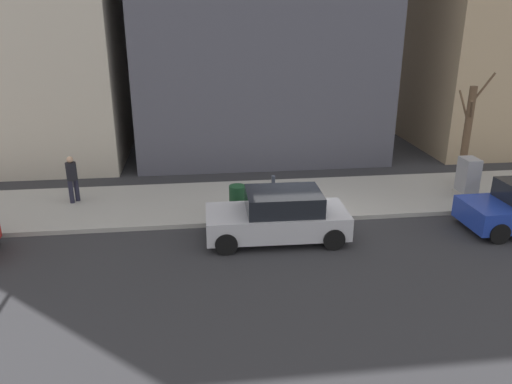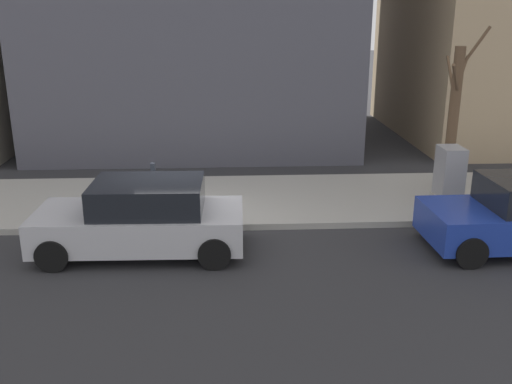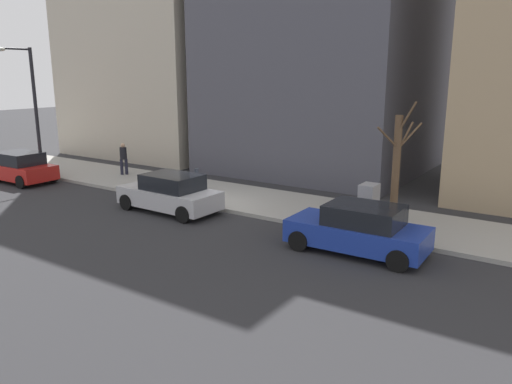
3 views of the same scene
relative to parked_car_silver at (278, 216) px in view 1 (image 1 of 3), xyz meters
The scene contains 8 objects.
ground_plane 1.51m from the parked_car_silver, 34.94° to the right, with size 120.00×120.00×0.00m, color #2B2B2D.
sidewalk 3.24m from the parked_car_silver, 13.76° to the right, with size 4.00×36.00×0.15m, color #9E9B93.
parked_car_silver is the anchor object (origin of this frame).
parking_meter 1.55m from the parked_car_silver, ahead, with size 0.14×0.10×1.35m.
utility_box 7.67m from the parked_car_silver, 71.92° to the right, with size 0.83×0.61×1.43m.
bare_tree 8.73m from the parked_car_silver, 64.58° to the right, with size 2.06×1.16×4.28m.
trash_bin 2.25m from the parked_car_silver, 28.06° to the left, with size 0.56×0.56×0.90m, color #14381E.
pedestrian_near_meter 7.57m from the parked_car_silver, 62.07° to the left, with size 0.36×0.36×1.66m.
Camera 1 is at (-14.61, 3.10, 6.57)m, focal length 35.00 mm.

